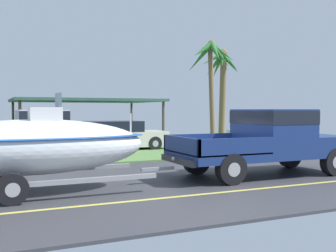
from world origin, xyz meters
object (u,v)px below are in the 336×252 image
at_px(pickup_truck_towing, 271,138).
at_px(parked_pickup_background, 41,133).
at_px(parked_sedan_far, 116,136).
at_px(parked_sedan_near, 271,133).
at_px(carport_awning, 85,101).
at_px(boat_on_trailer, 33,146).
at_px(palm_tree_near_right, 222,72).
at_px(palm_tree_near_left, 210,61).

height_order(pickup_truck_towing, parked_pickup_background, pickup_truck_towing).
bearing_deg(parked_sedan_far, parked_pickup_background, -141.61).
bearing_deg(parked_sedan_far, pickup_truck_towing, -76.50).
bearing_deg(parked_sedan_near, parked_sedan_far, 171.96).
height_order(parked_sedan_near, carport_awning, carport_awning).
height_order(boat_on_trailer, parked_pickup_background, boat_on_trailer).
xyz_separation_m(boat_on_trailer, parked_pickup_background, (0.86, 5.70, -0.02)).
xyz_separation_m(parked_sedan_near, parked_sedan_far, (-8.05, 1.14, 0.00)).
bearing_deg(parked_sedan_far, boat_on_trailer, -118.00).
distance_m(parked_sedan_near, palm_tree_near_right, 7.68).
bearing_deg(parked_pickup_background, palm_tree_near_right, 33.06).
distance_m(parked_pickup_background, parked_sedan_near, 11.96).
distance_m(parked_pickup_background, palm_tree_near_left, 13.42).
xyz_separation_m(pickup_truck_towing, parked_sedan_far, (-2.08, 8.67, -0.39)).
bearing_deg(parked_sedan_far, carport_awning, 97.93).
bearing_deg(carport_awning, parked_sedan_near, -30.73).
bearing_deg(pickup_truck_towing, carport_awning, 101.78).
relative_size(pickup_truck_towing, parked_sedan_near, 1.24).
bearing_deg(palm_tree_near_right, parked_sedan_far, -149.34).
distance_m(pickup_truck_towing, parked_sedan_near, 9.62).
distance_m(parked_sedan_far, carport_awning, 4.36).
height_order(parked_pickup_background, palm_tree_near_left, palm_tree_near_left).
height_order(boat_on_trailer, parked_sedan_near, boat_on_trailer).
bearing_deg(boat_on_trailer, pickup_truck_towing, 0.00).
xyz_separation_m(carport_awning, palm_tree_near_right, (9.72, 1.46, 2.10)).
height_order(carport_awning, palm_tree_near_right, palm_tree_near_right).
height_order(pickup_truck_towing, palm_tree_near_right, palm_tree_near_right).
bearing_deg(palm_tree_near_right, parked_pickup_background, -146.94).
xyz_separation_m(parked_sedan_near, palm_tree_near_right, (1.12, 6.57, 3.81)).
bearing_deg(carport_awning, pickup_truck_towing, -78.22).
xyz_separation_m(boat_on_trailer, parked_sedan_far, (4.61, 8.67, -0.40)).
relative_size(carport_awning, palm_tree_near_left, 1.23).
distance_m(pickup_truck_towing, palm_tree_near_right, 16.16).
bearing_deg(parked_sedan_far, parked_sedan_near, -8.04).
height_order(pickup_truck_towing, parked_sedan_far, pickup_truck_towing).
relative_size(pickup_truck_towing, carport_awning, 0.73).
bearing_deg(pickup_truck_towing, parked_pickup_background, 135.71).
bearing_deg(palm_tree_near_left, parked_sedan_far, -152.63).
bearing_deg(carport_awning, boat_on_trailer, -107.78).
bearing_deg(palm_tree_near_right, boat_on_trailer, -134.33).
relative_size(pickup_truck_towing, palm_tree_near_left, 0.89).
xyz_separation_m(carport_awning, palm_tree_near_left, (7.76, -0.25, 2.54)).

